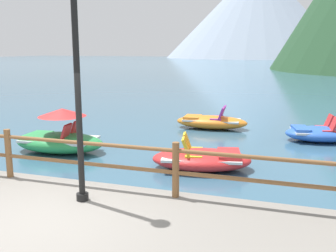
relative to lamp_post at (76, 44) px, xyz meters
The scene contains 8 objects.
ground_plane 39.19m from the lamp_post, 90.40° to the left, with size 200.00×200.00×0.00m, color #38607A.
dock_railing 2.09m from the lamp_post, 113.71° to the left, with size 23.92×0.12×0.95m.
lamp_post is the anchor object (origin of this frame).
pedal_boat_2 4.62m from the lamp_post, 71.45° to the left, with size 2.64×1.87×0.82m.
pedal_boat_3 5.49m from the lamp_post, 127.82° to the left, with size 2.67×1.60×1.25m.
pedal_boat_4 8.89m from the lamp_post, 87.46° to the left, with size 2.64×1.26×0.83m.
pedal_boat_5 8.99m from the lamp_post, 61.97° to the left, with size 2.34×1.75×0.82m.
distant_peak 129.87m from the lamp_post, 94.56° to the left, with size 59.20×59.20×29.97m, color #93A3B7.
Camera 1 is at (3.54, -4.46, 2.87)m, focal length 41.86 mm.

